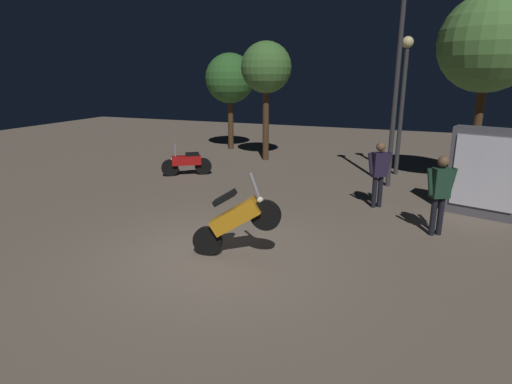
{
  "coord_description": "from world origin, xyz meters",
  "views": [
    {
      "loc": [
        3.38,
        -6.47,
        3.32
      ],
      "look_at": [
        0.38,
        1.12,
        1.0
      ],
      "focal_mm": 29.57,
      "sensor_mm": 36.0,
      "label": 1
    }
  ],
  "objects_px": {
    "streetlamp_far": "(398,64)",
    "streetlamp_near": "(403,88)",
    "kiosk_billboard": "(486,173)",
    "motorcycle_orange_foreground": "(236,219)",
    "person_bystander_far": "(379,169)",
    "person_rider_beside": "(440,188)",
    "motorcycle_red_parked_left": "(187,162)"
  },
  "relations": [
    {
      "from": "streetlamp_near",
      "to": "person_bystander_far",
      "type": "bearing_deg",
      "value": -93.0
    },
    {
      "from": "motorcycle_orange_foreground",
      "to": "person_bystander_far",
      "type": "xyz_separation_m",
      "value": [
        2.09,
        4.1,
        0.25
      ]
    },
    {
      "from": "person_bystander_far",
      "to": "kiosk_billboard",
      "type": "distance_m",
      "value": 2.42
    },
    {
      "from": "streetlamp_far",
      "to": "streetlamp_near",
      "type": "bearing_deg",
      "value": 86.08
    },
    {
      "from": "motorcycle_orange_foreground",
      "to": "streetlamp_near",
      "type": "bearing_deg",
      "value": 63.44
    },
    {
      "from": "motorcycle_orange_foreground",
      "to": "motorcycle_red_parked_left",
      "type": "bearing_deg",
      "value": 117.48
    },
    {
      "from": "motorcycle_orange_foreground",
      "to": "kiosk_billboard",
      "type": "distance_m",
      "value": 6.26
    },
    {
      "from": "person_bystander_far",
      "to": "kiosk_billboard",
      "type": "xyz_separation_m",
      "value": [
        2.41,
        0.24,
        0.06
      ]
    },
    {
      "from": "motorcycle_orange_foreground",
      "to": "streetlamp_near",
      "type": "relative_size",
      "value": 0.37
    },
    {
      "from": "motorcycle_red_parked_left",
      "to": "streetlamp_near",
      "type": "height_order",
      "value": "streetlamp_near"
    },
    {
      "from": "motorcycle_orange_foreground",
      "to": "streetlamp_far",
      "type": "xyz_separation_m",
      "value": [
        2.18,
        6.37,
        2.81
      ]
    },
    {
      "from": "streetlamp_far",
      "to": "motorcycle_red_parked_left",
      "type": "bearing_deg",
      "value": -170.82
    },
    {
      "from": "motorcycle_orange_foreground",
      "to": "motorcycle_red_parked_left",
      "type": "distance_m",
      "value": 6.79
    },
    {
      "from": "person_rider_beside",
      "to": "person_bystander_far",
      "type": "xyz_separation_m",
      "value": [
        -1.38,
        1.52,
        -0.02
      ]
    },
    {
      "from": "motorcycle_orange_foreground",
      "to": "streetlamp_far",
      "type": "bearing_deg",
      "value": 60.43
    },
    {
      "from": "kiosk_billboard",
      "to": "streetlamp_near",
      "type": "bearing_deg",
      "value": -42.51
    },
    {
      "from": "person_bystander_far",
      "to": "person_rider_beside",
      "type": "bearing_deg",
      "value": 7.29
    },
    {
      "from": "motorcycle_orange_foreground",
      "to": "kiosk_billboard",
      "type": "relative_size",
      "value": 0.79
    },
    {
      "from": "streetlamp_near",
      "to": "person_rider_beside",
      "type": "bearing_deg",
      "value": -77.97
    },
    {
      "from": "motorcycle_orange_foreground",
      "to": "motorcycle_red_parked_left",
      "type": "xyz_separation_m",
      "value": [
        -4.19,
        5.34,
        -0.31
      ]
    },
    {
      "from": "motorcycle_red_parked_left",
      "to": "kiosk_billboard",
      "type": "distance_m",
      "value": 8.77
    },
    {
      "from": "person_rider_beside",
      "to": "streetlamp_near",
      "type": "xyz_separation_m",
      "value": [
        -1.17,
        5.48,
        1.83
      ]
    },
    {
      "from": "person_bystander_far",
      "to": "motorcycle_orange_foreground",
      "type": "bearing_deg",
      "value": -61.88
    },
    {
      "from": "motorcycle_red_parked_left",
      "to": "motorcycle_orange_foreground",
      "type": "bearing_deg",
      "value": 93.65
    },
    {
      "from": "kiosk_billboard",
      "to": "motorcycle_orange_foreground",
      "type": "bearing_deg",
      "value": 60.88
    },
    {
      "from": "person_rider_beside",
      "to": "streetlamp_far",
      "type": "distance_m",
      "value": 4.73
    },
    {
      "from": "person_bystander_far",
      "to": "streetlamp_near",
      "type": "xyz_separation_m",
      "value": [
        0.21,
        3.96,
        1.85
      ]
    },
    {
      "from": "person_bystander_far",
      "to": "streetlamp_near",
      "type": "distance_m",
      "value": 4.38
    },
    {
      "from": "motorcycle_red_parked_left",
      "to": "person_rider_beside",
      "type": "relative_size",
      "value": 0.84
    },
    {
      "from": "motorcycle_red_parked_left",
      "to": "streetlamp_far",
      "type": "relative_size",
      "value": 0.25
    },
    {
      "from": "motorcycle_red_parked_left",
      "to": "person_rider_beside",
      "type": "bearing_deg",
      "value": 125.73
    },
    {
      "from": "streetlamp_far",
      "to": "person_rider_beside",
      "type": "bearing_deg",
      "value": -71.24
    }
  ]
}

